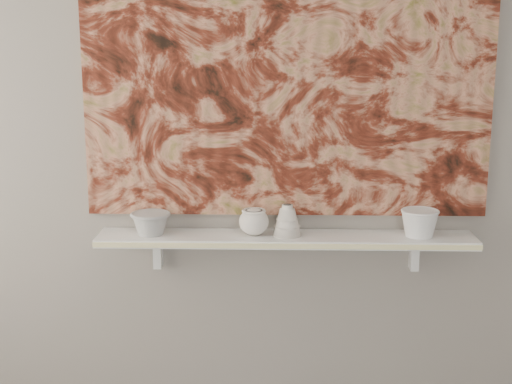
{
  "coord_description": "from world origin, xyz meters",
  "views": [
    {
      "loc": [
        -0.04,
        -1.04,
        1.66
      ],
      "look_at": [
        -0.11,
        1.49,
        1.1
      ],
      "focal_mm": 50.0,
      "sensor_mm": 36.0,
      "label": 1
    }
  ],
  "objects_px": {
    "cup_cream": "(254,222)",
    "painting": "(287,68)",
    "bowl_grey": "(151,223)",
    "bell_vessel": "(287,220)",
    "bowl_white": "(420,223)",
    "shelf": "(286,239)"
  },
  "relations": [
    {
      "from": "cup_cream",
      "to": "bell_vessel",
      "type": "xyz_separation_m",
      "value": [
        0.12,
        0.0,
        0.01
      ]
    },
    {
      "from": "shelf",
      "to": "bowl_white",
      "type": "bearing_deg",
      "value": 0.0
    },
    {
      "from": "painting",
      "to": "cup_cream",
      "type": "xyz_separation_m",
      "value": [
        -0.12,
        -0.08,
        -0.56
      ]
    },
    {
      "from": "shelf",
      "to": "cup_cream",
      "type": "xyz_separation_m",
      "value": [
        -0.12,
        0.0,
        0.07
      ]
    },
    {
      "from": "bowl_grey",
      "to": "bowl_white",
      "type": "xyz_separation_m",
      "value": [
        0.99,
        0.0,
        0.01
      ]
    },
    {
      "from": "shelf",
      "to": "bell_vessel",
      "type": "height_order",
      "value": "bell_vessel"
    },
    {
      "from": "bell_vessel",
      "to": "painting",
      "type": "bearing_deg",
      "value": 93.18
    },
    {
      "from": "bowl_grey",
      "to": "painting",
      "type": "bearing_deg",
      "value": 9.09
    },
    {
      "from": "bell_vessel",
      "to": "bowl_white",
      "type": "bearing_deg",
      "value": 0.0
    },
    {
      "from": "bell_vessel",
      "to": "bowl_white",
      "type": "height_order",
      "value": "bell_vessel"
    },
    {
      "from": "shelf",
      "to": "painting",
      "type": "height_order",
      "value": "painting"
    },
    {
      "from": "bell_vessel",
      "to": "bowl_white",
      "type": "xyz_separation_m",
      "value": [
        0.49,
        0.0,
        -0.01
      ]
    },
    {
      "from": "bowl_white",
      "to": "shelf",
      "type": "bearing_deg",
      "value": 180.0
    },
    {
      "from": "bowl_grey",
      "to": "bell_vessel",
      "type": "height_order",
      "value": "bell_vessel"
    },
    {
      "from": "bowl_grey",
      "to": "bell_vessel",
      "type": "bearing_deg",
      "value": 0.0
    },
    {
      "from": "painting",
      "to": "bowl_white",
      "type": "bearing_deg",
      "value": -9.3
    },
    {
      "from": "cup_cream",
      "to": "bowl_white",
      "type": "height_order",
      "value": "same"
    },
    {
      "from": "shelf",
      "to": "painting",
      "type": "xyz_separation_m",
      "value": [
        0.0,
        0.08,
        0.62
      ]
    },
    {
      "from": "bowl_white",
      "to": "cup_cream",
      "type": "bearing_deg",
      "value": 180.0
    },
    {
      "from": "shelf",
      "to": "bowl_grey",
      "type": "relative_size",
      "value": 9.39
    },
    {
      "from": "cup_cream",
      "to": "bowl_white",
      "type": "bearing_deg",
      "value": 0.0
    },
    {
      "from": "cup_cream",
      "to": "painting",
      "type": "bearing_deg",
      "value": 34.15
    }
  ]
}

